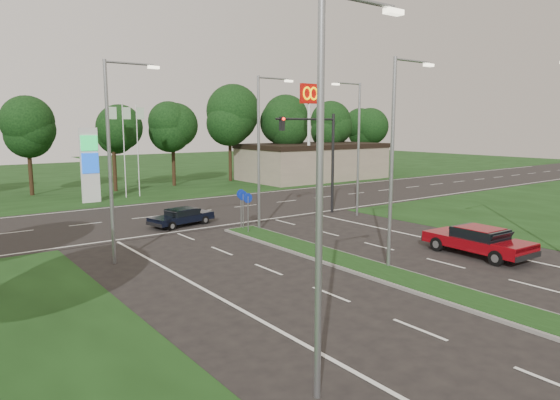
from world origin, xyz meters
TOP-DOWN VIEW (x-y plane):
  - ground at (0.00, 0.00)m, footprint 160.00×160.00m
  - verge_far at (0.00, 55.00)m, footprint 160.00×50.00m
  - cross_road at (0.00, 24.00)m, footprint 160.00×12.00m
  - median_kerb at (0.00, 4.00)m, footprint 2.00×26.00m
  - commercial_building at (22.00, 36.00)m, footprint 16.00×9.00m
  - streetlight_median_near at (1.00, 6.00)m, footprint 2.53×0.22m
  - streetlight_median_far at (1.00, 16.00)m, footprint 2.53×0.22m
  - streetlight_left_near at (-8.30, 0.00)m, footprint 2.53×0.22m
  - streetlight_left_far at (-8.30, 14.00)m, footprint 2.53×0.22m
  - streetlight_right_far at (8.80, 16.00)m, footprint 2.53×0.22m
  - traffic_signal at (7.19, 18.00)m, footprint 5.10×0.42m
  - median_signs at (0.00, 16.40)m, footprint 1.16×1.76m
  - gas_pylon at (-3.79, 33.05)m, footprint 5.80×1.26m
  - mcdonalds_sign at (18.00, 31.97)m, footprint 2.20×0.47m
  - treeline_far at (0.10, 39.93)m, footprint 6.00×6.00m
  - red_sedan at (6.00, 4.97)m, footprint 2.27×5.08m
  - navy_sedan at (-2.30, 20.00)m, footprint 4.19×2.36m

SIDE VIEW (x-z plane):
  - ground at x=0.00m, z-range 0.00..0.00m
  - verge_far at x=0.00m, z-range -0.01..0.01m
  - cross_road at x=0.00m, z-range -0.01..0.01m
  - median_kerb at x=0.00m, z-range 0.00..0.12m
  - navy_sedan at x=-2.30m, z-range 0.04..1.13m
  - red_sedan at x=6.00m, z-range 0.05..1.43m
  - median_signs at x=0.00m, z-range 0.52..2.90m
  - commercial_building at x=22.00m, z-range 0.00..4.00m
  - gas_pylon at x=-3.79m, z-range -0.80..7.20m
  - traffic_signal at x=7.19m, z-range 1.15..8.15m
  - streetlight_median_near at x=1.00m, z-range 0.58..9.58m
  - streetlight_median_far at x=1.00m, z-range 0.58..9.58m
  - streetlight_left_near at x=-8.30m, z-range 0.58..9.58m
  - streetlight_left_far at x=-8.30m, z-range 0.58..9.58m
  - streetlight_right_far at x=8.80m, z-range 0.58..9.58m
  - treeline_far at x=0.10m, z-range 1.88..11.78m
  - mcdonalds_sign at x=18.00m, z-range 2.79..13.19m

